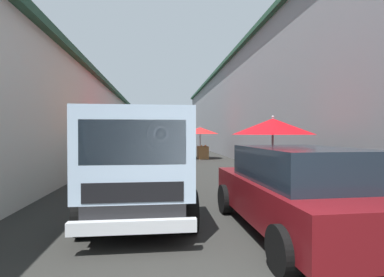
{
  "coord_description": "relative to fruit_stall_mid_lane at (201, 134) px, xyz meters",
  "views": [
    {
      "loc": [
        -1.31,
        0.93,
        1.67
      ],
      "look_at": [
        11.13,
        -0.52,
        1.46
      ],
      "focal_mm": 26.48,
      "sensor_mm": 36.0,
      "label": 1
    }
  ],
  "objects": [
    {
      "name": "hatchback_car",
      "position": [
        -14.07,
        0.45,
        -0.91
      ],
      "size": [
        3.95,
        1.99,
        1.45
      ],
      "color": "#600F14",
      "rests_on": "ground"
    },
    {
      "name": "fruit_stall_near_left",
      "position": [
        -8.55,
        3.32,
        -0.12
      ],
      "size": [
        2.29,
        2.29,
        2.09
      ],
      "color": "#9E9EA3",
      "rests_on": "ground"
    },
    {
      "name": "ground",
      "position": [
        -3.73,
        1.8,
        -1.64
      ],
      "size": [
        90.0,
        90.0,
        0.0
      ],
      "primitive_type": "plane",
      "color": "#282826"
    },
    {
      "name": "fruit_stall_far_left",
      "position": [
        -5.19,
        3.73,
        0.27
      ],
      "size": [
        2.77,
        2.77,
        2.44
      ],
      "color": "#9E9EA3",
      "rests_on": "ground"
    },
    {
      "name": "building_right_concrete",
      "position": [
        -1.48,
        -5.69,
        1.89
      ],
      "size": [
        49.8,
        7.5,
        7.04
      ],
      "color": "gray",
      "rests_on": "ground"
    },
    {
      "name": "fruit_stall_far_right",
      "position": [
        -1.21,
        4.03,
        -0.09
      ],
      "size": [
        2.24,
        2.24,
        2.13
      ],
      "color": "#9E9EA3",
      "rests_on": "ground"
    },
    {
      "name": "fruit_stall_near_right",
      "position": [
        -11.35,
        -0.28,
        0.02
      ],
      "size": [
        2.17,
        2.17,
        2.16
      ],
      "color": "#9E9EA3",
      "rests_on": "ground"
    },
    {
      "name": "building_left_whitewash",
      "position": [
        -1.48,
        9.28,
        0.68
      ],
      "size": [
        49.8,
        7.5,
        4.62
      ],
      "color": "beige",
      "rests_on": "ground"
    },
    {
      "name": "fruit_stall_mid_lane",
      "position": [
        0.0,
        0.0,
        0.0
      ],
      "size": [
        2.48,
        2.48,
        2.18
      ],
      "color": "#9E9EA3",
      "rests_on": "ground"
    },
    {
      "name": "parked_scooter",
      "position": [
        -8.4,
        -0.81,
        -1.19
      ],
      "size": [
        1.69,
        0.38,
        1.14
      ],
      "color": "black",
      "rests_on": "ground"
    },
    {
      "name": "delivery_truck",
      "position": [
        -13.12,
        3.08,
        -0.6
      ],
      "size": [
        4.93,
        1.99,
        2.08
      ],
      "color": "black",
      "rests_on": "ground"
    },
    {
      "name": "vendor_by_crates",
      "position": [
        -2.66,
        3.18,
        -0.73
      ],
      "size": [
        0.64,
        0.22,
        1.6
      ],
      "color": "#232328",
      "rests_on": "ground"
    }
  ]
}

